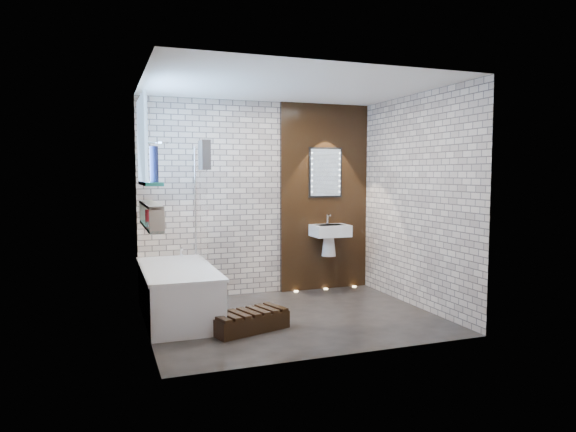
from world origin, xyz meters
name	(u,v)px	position (x,y,z in m)	size (l,w,h in m)	color
ground	(292,318)	(0.00, 0.00, 0.00)	(3.20, 3.20, 0.00)	black
room_shell	(293,204)	(0.00, 0.00, 1.30)	(3.24, 3.20, 2.60)	gray
walnut_panel	(324,197)	(0.95, 1.27, 1.30)	(1.30, 0.06, 2.60)	black
clerestory_window	(144,149)	(-1.57, 0.35, 1.90)	(0.18, 1.00, 0.94)	#7FADE0
display_niche	(151,215)	(-1.53, 0.15, 1.20)	(0.14, 1.30, 0.26)	#227F73
bathtub	(178,292)	(-1.22, 0.45, 0.29)	(0.79, 1.74, 0.70)	white
bath_screen	(201,203)	(-0.87, 0.89, 1.28)	(0.01, 0.78, 1.40)	white
towel	(204,155)	(-0.87, 0.60, 1.85)	(0.10, 0.26, 0.34)	#292221
shower_head	(163,143)	(-1.30, 0.95, 2.00)	(0.18, 0.18, 0.02)	silver
washbasin	(330,235)	(0.95, 1.07, 0.79)	(0.50, 0.36, 0.58)	white
led_mirror	(326,173)	(0.95, 1.23, 1.65)	(0.50, 0.02, 0.70)	black
walnut_step	(249,322)	(-0.60, -0.30, 0.09)	(0.81, 0.36, 0.18)	black
niche_bottles	(151,218)	(-1.53, 0.17, 1.17)	(0.06, 0.81, 0.13)	maroon
sill_vases	(154,164)	(-1.50, -0.01, 1.73)	(0.09, 0.09, 0.36)	#151B3C
floor_uplights	(326,289)	(0.95, 1.20, 0.01)	(0.96, 0.06, 0.01)	#FFD899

